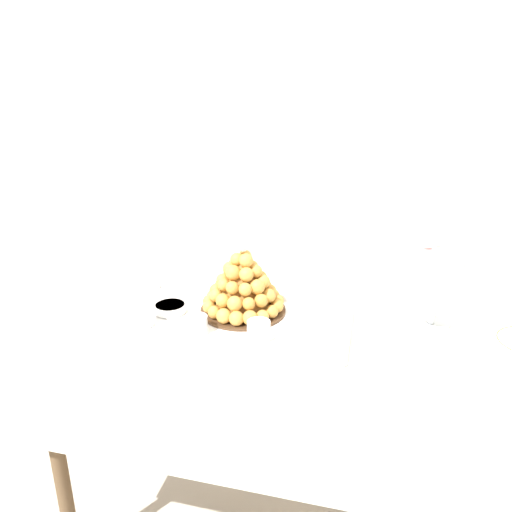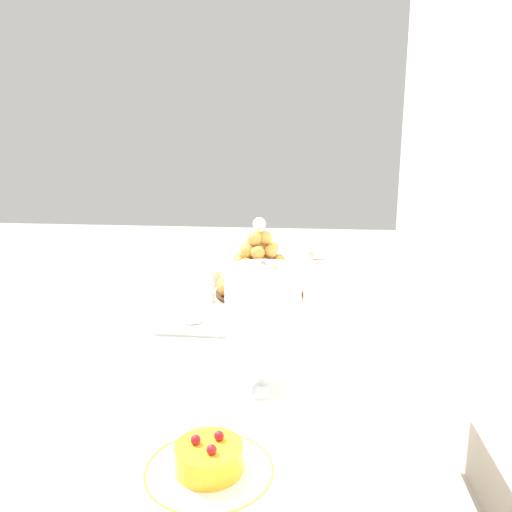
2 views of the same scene
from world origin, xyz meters
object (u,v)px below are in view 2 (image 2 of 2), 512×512
croquembouche (259,267)px  dessert_cup_mid_right (192,313)px  dessert_cup_left (222,265)px  dessert_cup_centre (203,294)px  serving_tray (240,294)px  macaron_goblet (263,311)px  wine_glass (318,252)px  dessert_cup_mid_left (212,277)px  creme_brulee_ramekin (250,271)px  fruit_tart_plate (209,464)px

croquembouche → dessert_cup_mid_right: (0.24, -0.14, -0.06)m
dessert_cup_left → dessert_cup_centre: (0.34, 0.00, -0.00)m
serving_tray → dessert_cup_centre: bearing=-47.1°
macaron_goblet → wine_glass: (-0.62, 0.11, -0.02)m
wine_glass → dessert_cup_mid_left: bearing=-92.9°
macaron_goblet → wine_glass: bearing=170.0°
serving_tray → dessert_cup_centre: 0.13m
dessert_cup_centre → dessert_cup_mid_right: dessert_cup_centre is taller
dessert_cup_left → dessert_cup_centre: size_ratio=0.86×
dessert_cup_left → wine_glass: wine_glass is taller
dessert_cup_centre → wine_glass: wine_glass is taller
creme_brulee_ramekin → macaron_goblet: macaron_goblet is taller
fruit_tart_plate → wine_glass: size_ratio=1.12×
dessert_cup_mid_left → creme_brulee_ramekin: bearing=140.2°
serving_tray → dessert_cup_mid_left: bearing=-129.9°
dessert_cup_left → macaron_goblet: bearing=15.2°
dessert_cup_mid_left → wine_glass: (0.02, 0.33, 0.09)m
serving_tray → dessert_cup_left: size_ratio=11.96×
croquembouche → dessert_cup_centre: 0.18m
dessert_cup_left → macaron_goblet: size_ratio=0.23×
dessert_cup_centre → wine_glass: (-0.16, 0.32, 0.09)m
croquembouche → macaron_goblet: macaron_goblet is taller
serving_tray → croquembouche: croquembouche is taller
dessert_cup_left → creme_brulee_ramekin: 0.11m
dessert_cup_centre → creme_brulee_ramekin: 0.31m
creme_brulee_ramekin → macaron_goblet: 0.78m
serving_tray → creme_brulee_ramekin: bearing=179.5°
dessert_cup_mid_right → croquembouche: bearing=149.3°
dessert_cup_left → wine_glass: (0.18, 0.33, 0.09)m
croquembouche → dessert_cup_centre: bearing=-60.5°
croquembouche → macaron_goblet: size_ratio=1.06×
dessert_cup_mid_left → dessert_cup_mid_right: (0.33, 0.02, -0.00)m
serving_tray → wine_glass: bearing=106.9°
dessert_cup_centre → fruit_tart_plate: 0.74m
fruit_tart_plate → croquembouche: bearing=-179.1°
dessert_cup_centre → creme_brulee_ramekin: bearing=162.2°
croquembouche → wine_glass: 0.19m
dessert_cup_mid_left → macaron_goblet: bearing=19.2°
croquembouche → fruit_tart_plate: size_ratio=1.39×
dessert_cup_mid_left → dessert_cup_mid_right: dessert_cup_mid_left is taller
dessert_cup_left → creme_brulee_ramekin: bearing=69.8°
macaron_goblet → dessert_cup_left: bearing=-164.8°
wine_glass → dessert_cup_left: bearing=-118.9°
wine_glass → croquembouche: bearing=-67.3°
dessert_cup_mid_left → dessert_cup_mid_right: 0.33m
croquembouche → wine_glass: bearing=112.7°
dessert_cup_mid_right → macaron_goblet: 0.39m
dessert_cup_centre → macaron_goblet: (0.46, 0.21, 0.12)m
macaron_goblet → fruit_tart_plate: bearing=-10.9°
serving_tray → creme_brulee_ramekin: size_ratio=6.68×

